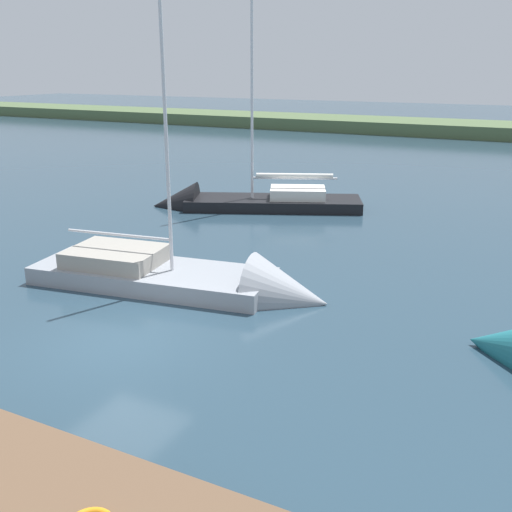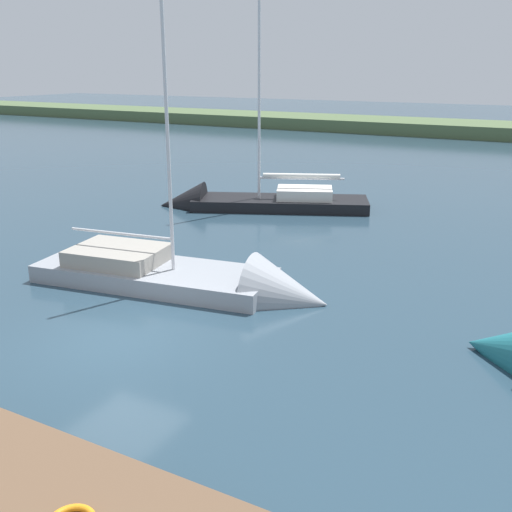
# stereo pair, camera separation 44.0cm
# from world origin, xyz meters

# --- Properties ---
(ground_plane) EXTENTS (200.00, 200.00, 0.00)m
(ground_plane) POSITION_xyz_m (0.00, 0.00, 0.00)
(ground_plane) COLOR #263D4C
(far_shoreline) EXTENTS (180.00, 8.00, 2.40)m
(far_shoreline) POSITION_xyz_m (0.00, -50.43, 0.00)
(far_shoreline) COLOR #4C603D
(far_shoreline) RESTS_ON ground_plane
(sailboat_outer_mooring) EXTENTS (9.40, 3.84, 9.40)m
(sailboat_outer_mooring) POSITION_xyz_m (0.03, -3.80, 0.12)
(sailboat_outer_mooring) COLOR gray
(sailboat_outer_mooring) RESTS_ON ground_plane
(sailboat_far_right) EXTENTS (9.86, 6.00, 11.64)m
(sailboat_far_right) POSITION_xyz_m (4.15, -13.71, 0.14)
(sailboat_far_right) COLOR black
(sailboat_far_right) RESTS_ON ground_plane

